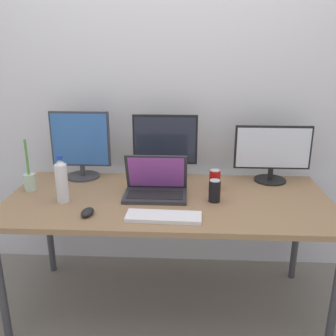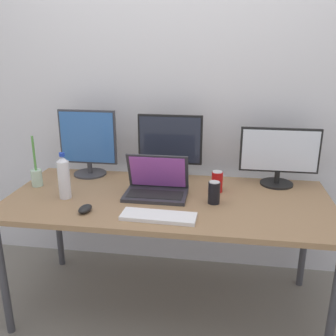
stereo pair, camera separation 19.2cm
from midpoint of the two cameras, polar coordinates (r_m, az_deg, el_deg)
name	(u,v)px [view 1 (the left image)]	position (r m, az deg, el deg)	size (l,w,h in m)	color
ground_plane	(168,305)	(2.53, -2.32, -20.26)	(16.00, 16.00, 0.00)	gray
wall_back	(173,87)	(2.58, -1.48, 12.19)	(7.00, 0.08, 2.60)	silver
work_desk	(168,207)	(2.17, -2.55, -5.94)	(1.84, 0.83, 0.74)	#424247
monitor_left	(81,145)	(2.50, -15.35, 3.39)	(0.38, 0.22, 0.44)	#38383D
monitor_center	(165,145)	(2.38, -2.77, 3.54)	(0.41, 0.19, 0.42)	black
monitor_right	(272,152)	(2.41, 13.46, 2.32)	(0.48, 0.20, 0.36)	black
laptop_silver	(156,186)	(2.16, -4.43, -2.85)	(0.36, 0.24, 0.24)	#2D2D33
keyboard_main	(164,217)	(1.90, -3.59, -7.48)	(0.38, 0.13, 0.02)	white
mouse_by_keyboard	(87,212)	(1.99, -14.92, -6.58)	(0.06, 0.10, 0.04)	black
water_bottle	(62,181)	(2.16, -18.39, -1.92)	(0.07, 0.07, 0.27)	silver
soda_can_near_keyboard	(215,180)	(2.24, 4.71, -1.89)	(0.07, 0.07, 0.13)	red
soda_can_by_laptop	(215,191)	(2.08, 4.50, -3.54)	(0.07, 0.07, 0.13)	black
bamboo_vase	(30,180)	(2.41, -22.52, -1.79)	(0.07, 0.07, 0.32)	#B2D1B7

